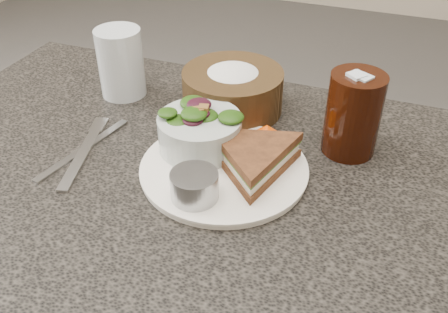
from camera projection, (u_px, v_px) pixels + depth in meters
dinner_plate at (224, 169)px, 0.78m from camera, size 0.26×0.26×0.01m
sandwich at (254, 158)px, 0.75m from camera, size 0.24×0.24×0.05m
salad_bowl at (200, 127)px, 0.79m from camera, size 0.17×0.17×0.08m
dressing_ramekin at (194, 186)px, 0.70m from camera, size 0.09×0.09×0.04m
orange_wedge at (267, 133)px, 0.82m from camera, size 0.08×0.08×0.03m
fork at (82, 155)px, 0.81m from camera, size 0.07×0.18×0.00m
knife at (84, 149)px, 0.83m from camera, size 0.05×0.20×0.00m
bread_basket at (233, 84)px, 0.90m from camera, size 0.19×0.19×0.10m
cola_glass at (354, 111)px, 0.79m from camera, size 0.09×0.09×0.15m
water_glass at (121, 63)px, 0.95m from camera, size 0.11×0.11×0.13m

